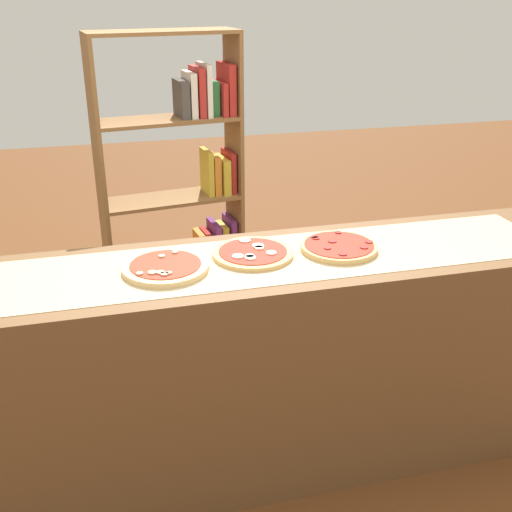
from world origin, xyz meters
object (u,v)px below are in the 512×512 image
at_px(pizza_pepperoni_2, 339,247).
at_px(pizza_mushroom_0, 166,267).
at_px(bookshelf, 190,202).
at_px(pizza_mozzarella_1, 253,253).

bearing_deg(pizza_pepperoni_2, pizza_mushroom_0, -178.39).
height_order(pizza_pepperoni_2, bookshelf, bookshelf).
relative_size(pizza_mushroom_0, pizza_pepperoni_2, 1.05).
distance_m(pizza_mozzarella_1, pizza_pepperoni_2, 0.34).
xyz_separation_m(pizza_pepperoni_2, bookshelf, (-0.43, 1.07, -0.13)).
bearing_deg(pizza_pepperoni_2, bookshelf, 111.73).
bearing_deg(bookshelf, pizza_mushroom_0, -103.09).
distance_m(pizza_mushroom_0, pizza_pepperoni_2, 0.68).
bearing_deg(pizza_mozzarella_1, pizza_pepperoni_2, -5.14).
xyz_separation_m(pizza_mushroom_0, pizza_pepperoni_2, (0.68, 0.02, 0.00)).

